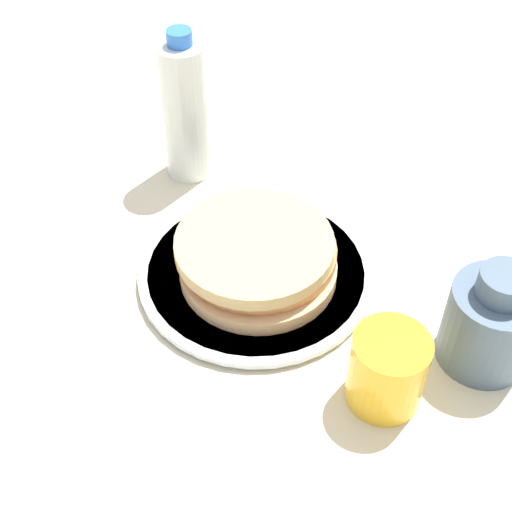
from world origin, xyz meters
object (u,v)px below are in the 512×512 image
plate (256,272)px  water_bottle_mid (185,110)px  juice_glass (387,370)px  cream_jug (490,322)px  pancake_stack (258,257)px

plate → water_bottle_mid: 0.23m
plate → juice_glass: size_ratio=3.21×
juice_glass → plate: bearing=-105.5°
plate → water_bottle_mid: size_ratio=1.33×
juice_glass → cream_jug: bearing=151.7°
plate → pancake_stack: pancake_stack is taller
water_bottle_mid → juice_glass: bearing=67.6°
plate → pancake_stack: (0.00, 0.00, 0.03)m
plate → juice_glass: 0.20m
cream_jug → plate: bearing=-78.8°
juice_glass → water_bottle_mid: size_ratio=0.41×
pancake_stack → juice_glass: (0.05, 0.19, 0.01)m
pancake_stack → cream_jug: bearing=101.8°
water_bottle_mid → plate: bearing=61.0°
plate → water_bottle_mid: bearing=-119.0°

